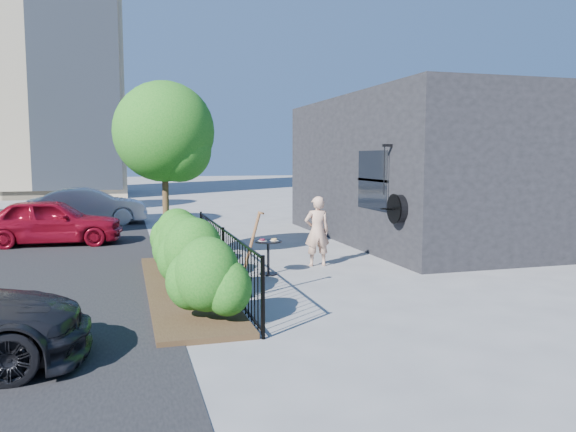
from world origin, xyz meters
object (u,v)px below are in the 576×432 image
object	(u,v)px
shovel	(247,260)
car_silver	(89,206)
car_red	(51,221)
woman	(317,231)
patio_tree	(167,138)
cafe_table	(268,251)

from	to	relation	value
shovel	car_silver	bearing A→B (deg)	104.95
car_red	car_silver	xyz separation A→B (m)	(0.71, 4.53, 0.01)
woman	car_red	distance (m)	7.59
woman	patio_tree	bearing A→B (deg)	-18.78
patio_tree	car_silver	world-z (taller)	patio_tree
car_silver	shovel	bearing A→B (deg)	-165.96
car_red	shovel	bearing A→B (deg)	-147.31
cafe_table	car_silver	bearing A→B (deg)	111.63
car_red	car_silver	size ratio (longest dim) A/B	0.95
cafe_table	car_silver	world-z (taller)	car_silver
patio_tree	cafe_table	xyz separation A→B (m)	(1.79, -1.88, -2.29)
car_red	car_silver	distance (m)	4.58
cafe_table	car_red	xyz separation A→B (m)	(-4.64, 5.39, 0.15)
patio_tree	cafe_table	world-z (taller)	patio_tree
woman	car_red	xyz separation A→B (m)	(-5.88, 4.80, -0.13)
cafe_table	woman	size ratio (longest dim) A/B	0.48
patio_tree	woman	bearing A→B (deg)	-23.23
patio_tree	car_red	world-z (taller)	patio_tree
woman	car_silver	bearing A→B (deg)	-56.59
patio_tree	car_red	bearing A→B (deg)	129.14
car_silver	car_red	bearing A→B (deg)	170.16
woman	shovel	world-z (taller)	woman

